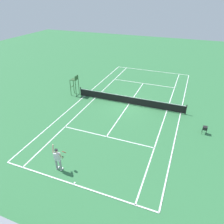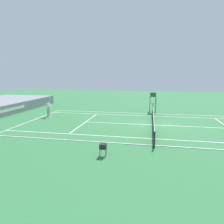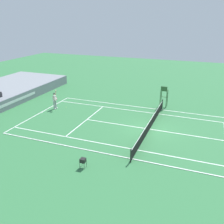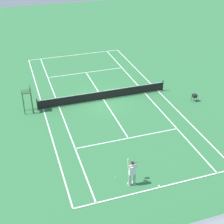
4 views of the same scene
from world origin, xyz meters
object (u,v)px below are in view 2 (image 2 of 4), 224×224
(umpire_chair, at_px, (153,100))
(tennis_ball, at_px, (60,116))
(ball_hopper, at_px, (103,146))
(tennis_player, at_px, (48,108))

(umpire_chair, bearing_deg, tennis_ball, 112.93)
(umpire_chair, relative_size, ball_hopper, 3.49)
(tennis_player, relative_size, ball_hopper, 2.98)
(tennis_player, bearing_deg, ball_hopper, -138.36)
(ball_hopper, bearing_deg, umpire_chair, -11.17)
(tennis_player, height_order, umpire_chair, umpire_chair)
(tennis_player, distance_m, umpire_chair, 12.23)
(umpire_chair, xyz_separation_m, ball_hopper, (-14.38, 2.84, -0.98))
(tennis_player, xyz_separation_m, ball_hopper, (-9.30, -8.27, -0.42))
(tennis_ball, bearing_deg, umpire_chair, -67.07)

